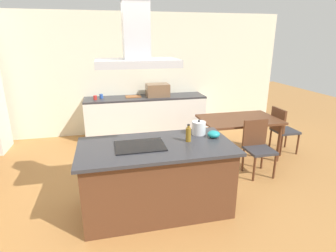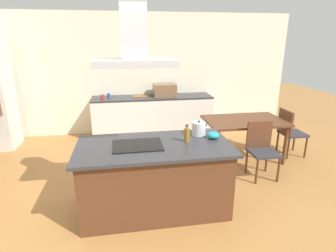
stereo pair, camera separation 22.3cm
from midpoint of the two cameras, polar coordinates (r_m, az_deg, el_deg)
ground at (r=5.07m, az=-6.81°, el=-7.24°), size 16.00×16.00×0.00m
wall_back at (r=6.39m, az=-9.12°, el=10.55°), size 7.20×0.10×2.70m
kitchen_island at (r=3.54m, az=-4.20°, el=-10.72°), size 1.90×0.99×0.90m
cooktop at (r=3.32m, az=-7.84°, el=-4.17°), size 0.60×0.44×0.01m
tea_kettle at (r=3.69m, az=4.77°, el=-0.42°), size 0.24×0.19×0.20m
olive_oil_bottle at (r=3.42m, az=2.44°, el=-1.76°), size 0.07×0.07×0.22m
mixing_bowl at (r=3.60m, az=7.80°, el=-1.73°), size 0.16×0.16×0.09m
back_counter at (r=6.24m, az=-5.67°, el=2.06°), size 2.68×0.62×0.90m
countertop_microwave at (r=6.14m, az=-3.25°, el=7.53°), size 0.50×0.38×0.28m
coffee_mug_red at (r=6.02m, az=-16.07°, el=5.73°), size 0.08×0.08×0.09m
coffee_mug_blue at (r=6.15m, az=-14.86°, el=6.07°), size 0.08×0.08×0.09m
cutting_board at (r=6.15m, az=-8.35°, el=6.13°), size 0.34×0.24×0.02m
dining_table at (r=5.13m, az=13.49°, el=0.65°), size 1.40×0.90×0.75m
chair_facing_island at (r=4.63m, az=16.96°, el=-3.62°), size 0.42×0.42×0.89m
chair_at_right_end at (r=5.63m, az=21.74°, el=-0.29°), size 0.42×0.42×0.89m
range_hood at (r=3.08m, az=-8.82°, el=16.89°), size 0.90×0.55×0.78m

